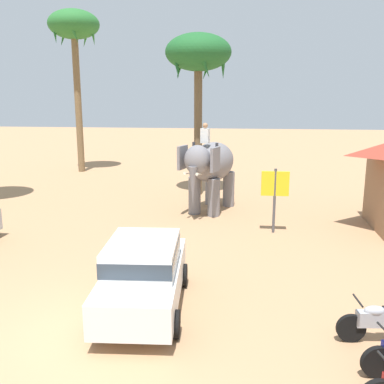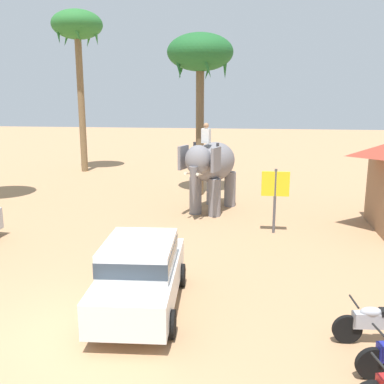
{
  "view_description": "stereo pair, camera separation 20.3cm",
  "coord_description": "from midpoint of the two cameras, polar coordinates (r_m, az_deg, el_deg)",
  "views": [
    {
      "loc": [
        3.13,
        -8.07,
        4.96
      ],
      "look_at": [
        1.3,
        6.94,
        1.6
      ],
      "focal_mm": 40.58,
      "sensor_mm": 36.0,
      "label": 1
    },
    {
      "loc": [
        3.33,
        -8.05,
        4.96
      ],
      "look_at": [
        1.3,
        6.94,
        1.6
      ],
      "focal_mm": 40.58,
      "sensor_mm": 36.0,
      "label": 2
    }
  ],
  "objects": [
    {
      "name": "ground_plane",
      "position": [
        10.0,
        -12.85,
        -17.54
      ],
      "size": [
        120.0,
        120.0,
        0.0
      ],
      "primitive_type": "plane",
      "color": "tan"
    },
    {
      "name": "car_sedan_foreground",
      "position": [
        10.4,
        -6.24,
        -10.35
      ],
      "size": [
        2.1,
        4.21,
        1.7
      ],
      "color": "white",
      "rests_on": "ground"
    },
    {
      "name": "elephant_with_mahout",
      "position": [
        18.73,
        2.88,
        3.39
      ],
      "size": [
        2.55,
        4.02,
        3.88
      ],
      "color": "slate",
      "rests_on": "ground"
    },
    {
      "name": "motorcycle_fourth_in_row",
      "position": [
        9.95,
        23.75,
        -15.45
      ],
      "size": [
        1.8,
        0.55,
        0.94
      ],
      "color": "black",
      "rests_on": "ground"
    },
    {
      "name": "palm_tree_near_hut",
      "position": [
        21.89,
        1.36,
        17.34
      ],
      "size": [
        3.2,
        3.2,
        7.92
      ],
      "color": "brown",
      "rests_on": "ground"
    },
    {
      "name": "palm_tree_left_of_road",
      "position": [
        30.0,
        -14.63,
        19.77
      ],
      "size": [
        3.2,
        3.2,
        10.25
      ],
      "color": "brown",
      "rests_on": "ground"
    },
    {
      "name": "signboard_yellow",
      "position": [
        16.01,
        11.25,
        0.49
      ],
      "size": [
        1.0,
        0.1,
        2.4
      ],
      "color": "#4C4C51",
      "rests_on": "ground"
    }
  ]
}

